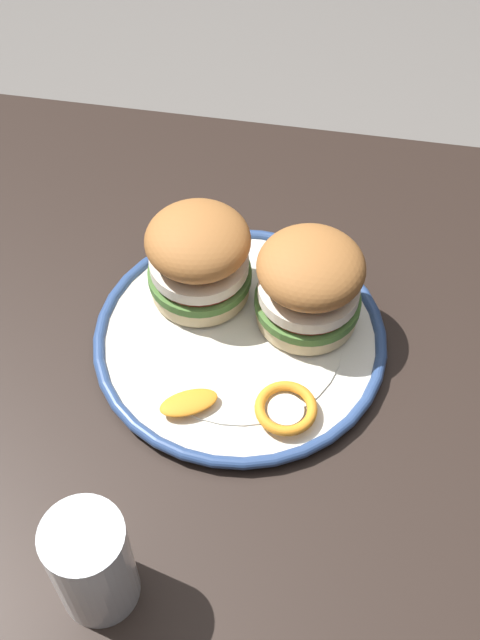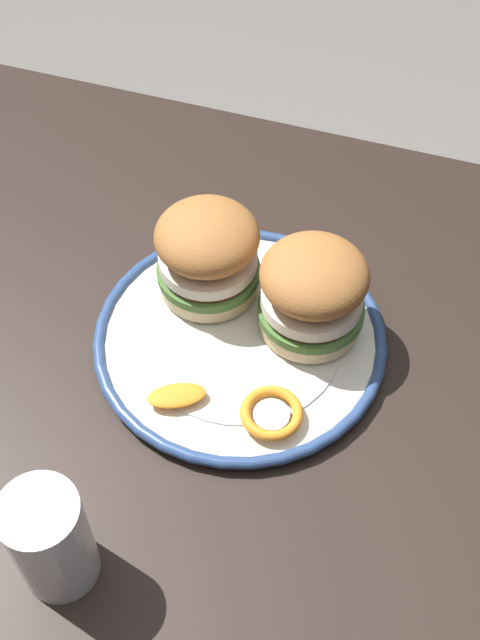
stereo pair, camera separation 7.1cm
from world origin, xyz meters
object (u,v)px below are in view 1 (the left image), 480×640
object	(u,v)px
sandwich_half_left	(199,256)
drinking_glass	(89,566)
dinner_plate	(240,338)
sandwich_half_right	(309,283)
dining_table	(170,435)

from	to	relation	value
sandwich_half_left	drinking_glass	size ratio (longest dim) A/B	1.05
dinner_plate	sandwich_half_right	bearing A→B (deg)	-150.88
drinking_glass	dinner_plate	bearing A→B (deg)	-105.36
sandwich_half_left	drinking_glass	bearing A→B (deg)	85.89
dining_table	sandwich_half_left	distance (m)	0.21
sandwich_half_left	sandwich_half_right	xyz separation A→B (m)	(-0.11, 0.02, 0.00)
dinner_plate	sandwich_half_right	xyz separation A→B (m)	(-0.06, -0.03, 0.06)
sandwich_half_right	drinking_glass	world-z (taller)	sandwich_half_right
dining_table	drinking_glass	distance (m)	0.27
dining_table	drinking_glass	world-z (taller)	drinking_glass
dinner_plate	sandwich_half_right	world-z (taller)	sandwich_half_right
dinner_plate	sandwich_half_left	bearing A→B (deg)	-44.82
dining_table	sandwich_half_right	distance (m)	0.25
sandwich_half_left	sandwich_half_right	size ratio (longest dim) A/B	0.88
dining_table	sandwich_half_right	size ratio (longest dim) A/B	8.99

